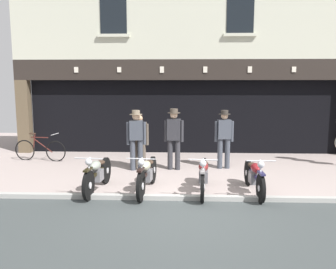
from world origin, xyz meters
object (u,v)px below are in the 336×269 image
Objects in this scene: motorcycle_left at (97,173)px; shopkeeper_center at (174,136)px; salesman_right at (224,136)px; leaning_bicycle at (40,149)px; motorcycle_center_right at (254,176)px; assistant_far_right at (136,137)px; salesman_left at (140,139)px; motorcycle_center_left at (147,173)px; motorcycle_center at (203,174)px; advert_board_far at (78,101)px; advert_board_near at (106,102)px.

motorcycle_left is 1.11× the size of shopkeeper_center.
salesman_right reaches higher than leaning_bicycle.
motorcycle_center_right is at bearing 94.10° from salesman_right.
salesman_left is at bearing -107.83° from assistant_far_right.
salesman_left is 0.31m from assistant_far_right.
motorcycle_center_left is at bearing 98.31° from assistant_far_right.
motorcycle_center_left is 2.41m from salesman_left.
motorcycle_center is 6.01m from leaning_bicycle.
shopkeeper_center is 1.08m from assistant_far_right.
advert_board_far reaches higher than leaning_bicycle.
salesman_right is at bearing -81.03° from motorcycle_center_right.
advert_board_far is at bearing -53.87° from assistant_far_right.
motorcycle_left is 2.46m from motorcycle_center.
salesman_right is at bearing -178.62° from assistant_far_right.
motorcycle_left is at bearing 57.55° from shopkeeper_center.
motorcycle_left is at bearing -80.56° from advert_board_near.
motorcycle_center_right is 7.37m from advert_board_far.
salesman_right is 1.85× the size of advert_board_far.
shopkeeper_center reaches higher than salesman_left.
motorcycle_left is 2.22m from assistant_far_right.
salesman_left is at bearing -48.29° from motorcycle_center.
salesman_right is at bearing -166.41° from shopkeeper_center.
advert_board_far is at bearing 180.00° from advert_board_near.
motorcycle_center_right is at bearing -41.44° from advert_board_far.
salesman_left is (0.70, 2.34, 0.44)m from motorcycle_left.
motorcycle_center_left is 3.15m from salesman_right.
motorcycle_left is 4.00m from salesman_right.
motorcycle_left is at bearing -1.37° from motorcycle_center_right.
motorcycle_center_left is (1.16, 0.01, 0.01)m from motorcycle_left.
advert_board_near is at bearing -44.76° from salesman_left.
leaning_bicycle is (-6.26, 3.17, -0.05)m from motorcycle_center_right.
leaning_bicycle is at bearing -24.49° from assistant_far_right.
advert_board_far is (-4.99, 2.41, 0.88)m from salesman_right.
advert_board_far is at bearing -65.23° from motorcycle_left.
assistant_far_right reaches higher than salesman_right.
motorcycle_center_right is 2.47m from salesman_right.
salesman_left reaches higher than motorcycle_center.
advert_board_far reaches higher than motorcycle_center_right.
shopkeeper_center is (-0.74, 2.17, 0.57)m from motorcycle_center.
motorcycle_center_left is 2.25× the size of advert_board_far.
motorcycle_left is at bearing 47.36° from leaning_bicycle.
motorcycle_center is at bearing -1.82° from motorcycle_center_right.
shopkeeper_center is (1.01, -0.16, 0.13)m from salesman_left.
leaning_bicycle reaches higher than motorcycle_center_right.
advert_board_far is (-5.42, 4.79, 1.43)m from motorcycle_center_right.
salesman_right is 4.73m from advert_board_near.
motorcycle_left is at bearing 86.98° from salesman_left.
motorcycle_center_right is (2.46, -0.01, -0.02)m from motorcycle_center_left.
motorcycle_center is 6.56m from advert_board_far.
advert_board_far is (-2.97, 4.77, 1.41)m from motorcycle_center_left.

